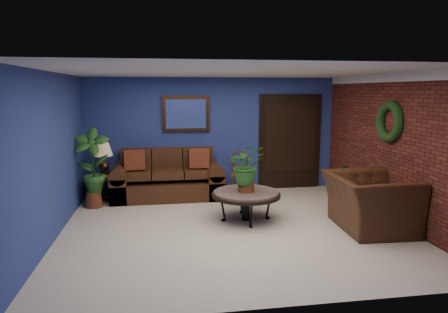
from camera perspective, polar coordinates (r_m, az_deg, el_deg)
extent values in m
plane|color=beige|center=(6.67, 1.35, -10.04)|extent=(5.50, 5.50, 0.00)
cube|color=navy|center=(8.81, -1.53, 3.09)|extent=(5.50, 0.04, 2.50)
cube|color=navy|center=(6.46, -23.35, 0.00)|extent=(0.04, 5.00, 2.50)
cube|color=maroon|center=(7.36, 22.95, 1.10)|extent=(0.04, 5.00, 2.50)
cube|color=silver|center=(6.29, 1.44, 11.96)|extent=(5.50, 5.00, 0.02)
cube|color=white|center=(7.29, 23.35, 10.31)|extent=(0.03, 5.00, 0.14)
cube|color=#462715|center=(8.67, -5.47, 6.07)|extent=(1.02, 0.06, 0.77)
cube|color=black|center=(9.19, 9.38, 1.98)|extent=(1.44, 0.06, 2.18)
torus|color=black|center=(7.33, 22.57, 4.63)|extent=(0.16, 0.72, 0.72)
cube|color=#442413|center=(8.43, -8.01, -4.64)|extent=(2.27, 0.98, 0.37)
cube|color=#442413|center=(8.71, -8.10, -1.89)|extent=(1.94, 0.27, 0.93)
cube|color=#442413|center=(8.31, -12.53, -2.53)|extent=(0.63, 0.67, 0.14)
cube|color=#442413|center=(8.29, -8.05, -2.42)|extent=(0.63, 0.67, 0.14)
cube|color=#442413|center=(8.33, -3.59, -2.29)|extent=(0.63, 0.67, 0.14)
cube|color=#442413|center=(8.46, -14.63, -4.31)|extent=(0.33, 0.98, 0.52)
cube|color=#442413|center=(8.48, -1.43, -3.96)|extent=(0.33, 0.98, 0.52)
cube|color=maroon|center=(8.30, -12.67, -0.55)|extent=(0.41, 0.12, 0.41)
cube|color=maroon|center=(8.32, -3.54, -0.32)|extent=(0.41, 0.12, 0.41)
cylinder|color=#4B4541|center=(6.88, 3.16, -5.21)|extent=(1.12, 1.12, 0.05)
cylinder|color=black|center=(6.89, 3.16, -5.49)|extent=(1.19, 1.19, 0.05)
cylinder|color=black|center=(6.95, 3.14, -7.24)|extent=(0.14, 0.14, 0.46)
cube|color=#4B4541|center=(8.49, -16.70, -2.59)|extent=(0.56, 0.56, 0.05)
cube|color=black|center=(8.50, -16.69, -2.85)|extent=(0.59, 0.59, 0.04)
cube|color=black|center=(8.58, -16.58, -5.16)|extent=(0.50, 0.50, 0.03)
cylinder|color=black|center=(8.35, -18.42, -4.67)|extent=(0.03, 0.03, 0.51)
cylinder|color=black|center=(8.29, -15.23, -4.63)|extent=(0.03, 0.03, 0.51)
cylinder|color=black|center=(8.80, -17.94, -3.94)|extent=(0.03, 0.03, 0.51)
cylinder|color=black|center=(8.74, -14.91, -3.89)|extent=(0.03, 0.03, 0.51)
cylinder|color=#462715|center=(8.48, -16.72, -2.27)|extent=(0.22, 0.22, 0.05)
sphere|color=#462715|center=(8.46, -16.76, -1.53)|extent=(0.20, 0.20, 0.20)
cylinder|color=#462715|center=(8.43, -16.81, -0.42)|extent=(0.02, 0.02, 0.26)
cone|color=#A08460|center=(8.40, -16.87, 0.83)|extent=(0.37, 0.37, 0.26)
cube|color=#503217|center=(8.58, 2.33, -2.55)|extent=(0.47, 0.47, 0.04)
torus|color=#503217|center=(8.70, 2.32, -0.31)|extent=(0.38, 0.10, 0.38)
cylinder|color=#503217|center=(8.47, 1.18, -4.32)|extent=(0.03, 0.03, 0.42)
cylinder|color=#503217|center=(8.47, 3.50, -4.32)|extent=(0.03, 0.03, 0.42)
cylinder|color=#503217|center=(8.80, 1.19, -3.79)|extent=(0.03, 0.03, 0.42)
cylinder|color=#503217|center=(8.80, 3.41, -3.79)|extent=(0.03, 0.03, 0.42)
imported|color=#442413|center=(6.87, 20.04, -6.16)|extent=(1.25, 1.41, 0.88)
cylinder|color=brown|center=(6.85, 3.17, -4.28)|extent=(0.28, 0.28, 0.18)
imported|color=#184E19|center=(6.77, 3.20, -1.19)|extent=(0.61, 0.52, 0.67)
cylinder|color=brown|center=(8.36, 16.05, -5.65)|extent=(0.26, 0.26, 0.20)
imported|color=#184E19|center=(8.28, 16.17, -3.19)|extent=(0.37, 0.31, 0.64)
cylinder|color=brown|center=(8.12, -18.09, -5.82)|extent=(0.34, 0.34, 0.30)
imported|color=#184E19|center=(7.97, -18.36, -0.65)|extent=(0.70, 0.50, 1.29)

